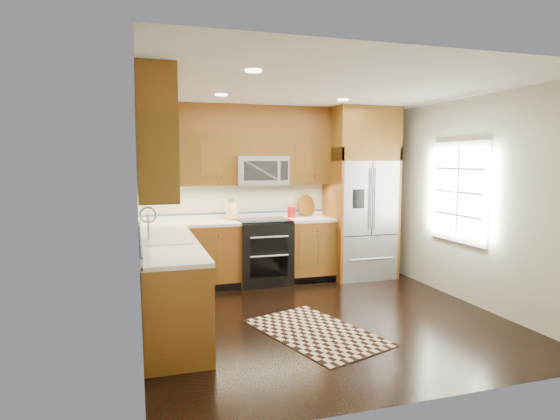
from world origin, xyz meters
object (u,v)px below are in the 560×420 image
object	(u,v)px
refrigerator	(361,193)
rug	(316,332)
utensil_crock	(291,210)
knife_block	(231,211)
range	(263,252)

from	to	relation	value
refrigerator	rug	world-z (taller)	refrigerator
refrigerator	utensil_crock	size ratio (longest dim) A/B	7.58
refrigerator	rug	size ratio (longest dim) A/B	1.74
rug	utensil_crock	bearing A→B (deg)	60.09
refrigerator	utensil_crock	world-z (taller)	refrigerator
rug	knife_block	bearing A→B (deg)	83.09
refrigerator	utensil_crock	bearing A→B (deg)	169.42
utensil_crock	knife_block	bearing A→B (deg)	179.68
knife_block	range	bearing A→B (deg)	-20.62
refrigerator	knife_block	bearing A→B (deg)	174.16
range	rug	world-z (taller)	range
range	utensil_crock	distance (m)	0.78
range	utensil_crock	xyz separation A→B (m)	(0.49, 0.16, 0.59)
utensil_crock	range	bearing A→B (deg)	-161.83
rug	knife_block	size ratio (longest dim) A/B	4.84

